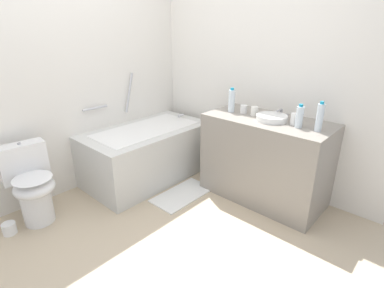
{
  "coord_description": "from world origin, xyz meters",
  "views": [
    {
      "loc": [
        -1.24,
        -1.65,
        1.66
      ],
      "look_at": [
        0.73,
        0.14,
        0.61
      ],
      "focal_mm": 27.54,
      "sensor_mm": 36.0,
      "label": 1
    }
  ],
  "objects_px": {
    "bath_mat": "(183,194)",
    "drinking_glass_1": "(254,111)",
    "bathtub": "(147,151)",
    "toilet": "(32,185)",
    "water_bottle_0": "(299,117)",
    "water_bottle_2": "(232,101)",
    "sink_basin": "(272,118)",
    "drinking_glass_2": "(294,119)",
    "toilet_paper_roll": "(9,228)",
    "sink_faucet": "(281,113)",
    "water_bottle_1": "(320,117)",
    "drinking_glass_0": "(244,109)"
  },
  "relations": [
    {
      "from": "bath_mat",
      "to": "drinking_glass_1",
      "type": "bearing_deg",
      "value": -39.09
    },
    {
      "from": "bathtub",
      "to": "toilet",
      "type": "relative_size",
      "value": 1.98
    },
    {
      "from": "water_bottle_0",
      "to": "bath_mat",
      "type": "height_order",
      "value": "water_bottle_0"
    },
    {
      "from": "toilet",
      "to": "water_bottle_2",
      "type": "xyz_separation_m",
      "value": [
        1.72,
        -0.91,
        0.6
      ]
    },
    {
      "from": "sink_basin",
      "to": "drinking_glass_1",
      "type": "xyz_separation_m",
      "value": [
        0.04,
        0.21,
        0.02
      ]
    },
    {
      "from": "sink_basin",
      "to": "drinking_glass_2",
      "type": "bearing_deg",
      "value": -84.5
    },
    {
      "from": "toilet",
      "to": "bathtub",
      "type": "bearing_deg",
      "value": 91.29
    },
    {
      "from": "water_bottle_0",
      "to": "water_bottle_2",
      "type": "bearing_deg",
      "value": 88.02
    },
    {
      "from": "toilet",
      "to": "sink_basin",
      "type": "height_order",
      "value": "sink_basin"
    },
    {
      "from": "drinking_glass_2",
      "to": "bath_mat",
      "type": "relative_size",
      "value": 0.16
    },
    {
      "from": "toilet_paper_roll",
      "to": "drinking_glass_1",
      "type": "bearing_deg",
      "value": -29.1
    },
    {
      "from": "sink_faucet",
      "to": "drinking_glass_1",
      "type": "height_order",
      "value": "drinking_glass_1"
    },
    {
      "from": "water_bottle_1",
      "to": "bath_mat",
      "type": "height_order",
      "value": "water_bottle_1"
    },
    {
      "from": "bathtub",
      "to": "water_bottle_2",
      "type": "height_order",
      "value": "bathtub"
    },
    {
      "from": "sink_faucet",
      "to": "bath_mat",
      "type": "xyz_separation_m",
      "value": [
        -0.7,
        0.67,
        -0.88
      ]
    },
    {
      "from": "bath_mat",
      "to": "drinking_glass_2",
      "type": "bearing_deg",
      "value": -58.28
    },
    {
      "from": "sink_faucet",
      "to": "bathtub",
      "type": "bearing_deg",
      "value": 117.29
    },
    {
      "from": "bathtub",
      "to": "sink_faucet",
      "type": "bearing_deg",
      "value": -62.71
    },
    {
      "from": "toilet_paper_roll",
      "to": "sink_basin",
      "type": "bearing_deg",
      "value": -34.04
    },
    {
      "from": "sink_basin",
      "to": "water_bottle_2",
      "type": "height_order",
      "value": "water_bottle_2"
    },
    {
      "from": "drinking_glass_2",
      "to": "drinking_glass_1",
      "type": "bearing_deg",
      "value": 87.35
    },
    {
      "from": "sink_faucet",
      "to": "drinking_glass_1",
      "type": "distance_m",
      "value": 0.25
    },
    {
      "from": "bathtub",
      "to": "drinking_glass_2",
      "type": "height_order",
      "value": "bathtub"
    },
    {
      "from": "toilet",
      "to": "sink_basin",
      "type": "xyz_separation_m",
      "value": [
        1.72,
        -1.37,
        0.51
      ]
    },
    {
      "from": "drinking_glass_0",
      "to": "drinking_glass_1",
      "type": "distance_m",
      "value": 0.12
    },
    {
      "from": "toilet",
      "to": "sink_faucet",
      "type": "xyz_separation_m",
      "value": [
        1.9,
        -1.37,
        0.52
      ]
    },
    {
      "from": "water_bottle_1",
      "to": "toilet_paper_roll",
      "type": "height_order",
      "value": "water_bottle_1"
    },
    {
      "from": "drinking_glass_0",
      "to": "toilet_paper_roll",
      "type": "distance_m",
      "value": 2.41
    },
    {
      "from": "bathtub",
      "to": "toilet",
      "type": "xyz_separation_m",
      "value": [
        -1.24,
        0.09,
        0.04
      ]
    },
    {
      "from": "water_bottle_0",
      "to": "drinking_glass_2",
      "type": "xyz_separation_m",
      "value": [
        0.05,
        0.06,
        -0.04
      ]
    },
    {
      "from": "drinking_glass_0",
      "to": "toilet_paper_roll",
      "type": "bearing_deg",
      "value": 153.7
    },
    {
      "from": "drinking_glass_2",
      "to": "bath_mat",
      "type": "bearing_deg",
      "value": 121.72
    },
    {
      "from": "sink_basin",
      "to": "drinking_glass_2",
      "type": "relative_size",
      "value": 2.78
    },
    {
      "from": "water_bottle_2",
      "to": "toilet_paper_roll",
      "type": "height_order",
      "value": "water_bottle_2"
    },
    {
      "from": "sink_faucet",
      "to": "drinking_glass_2",
      "type": "bearing_deg",
      "value": -126.83
    },
    {
      "from": "bath_mat",
      "to": "toilet_paper_roll",
      "type": "height_order",
      "value": "toilet_paper_roll"
    },
    {
      "from": "drinking_glass_1",
      "to": "bath_mat",
      "type": "bearing_deg",
      "value": 140.91
    },
    {
      "from": "water_bottle_2",
      "to": "bath_mat",
      "type": "xyz_separation_m",
      "value": [
        -0.52,
        0.21,
        -0.96
      ]
    },
    {
      "from": "sink_faucet",
      "to": "water_bottle_1",
      "type": "bearing_deg",
      "value": -113.54
    },
    {
      "from": "water_bottle_2",
      "to": "water_bottle_0",
      "type": "bearing_deg",
      "value": -91.98
    },
    {
      "from": "water_bottle_0",
      "to": "sink_basin",
      "type": "bearing_deg",
      "value": 83.74
    },
    {
      "from": "sink_basin",
      "to": "toilet_paper_roll",
      "type": "distance_m",
      "value": 2.53
    },
    {
      "from": "drinking_glass_0",
      "to": "bath_mat",
      "type": "xyz_separation_m",
      "value": [
        -0.57,
        0.33,
        -0.88
      ]
    },
    {
      "from": "water_bottle_2",
      "to": "drinking_glass_1",
      "type": "xyz_separation_m",
      "value": [
        0.04,
        -0.25,
        -0.07
      ]
    },
    {
      "from": "toilet",
      "to": "toilet_paper_roll",
      "type": "xyz_separation_m",
      "value": [
        -0.26,
        -0.03,
        -0.31
      ]
    },
    {
      "from": "sink_basin",
      "to": "drinking_glass_2",
      "type": "distance_m",
      "value": 0.21
    },
    {
      "from": "sink_faucet",
      "to": "bath_mat",
      "type": "distance_m",
      "value": 1.31
    },
    {
      "from": "sink_basin",
      "to": "water_bottle_1",
      "type": "height_order",
      "value": "water_bottle_1"
    },
    {
      "from": "bathtub",
      "to": "drinking_glass_0",
      "type": "height_order",
      "value": "bathtub"
    },
    {
      "from": "drinking_glass_1",
      "to": "sink_faucet",
      "type": "bearing_deg",
      "value": -57.31
    }
  ]
}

